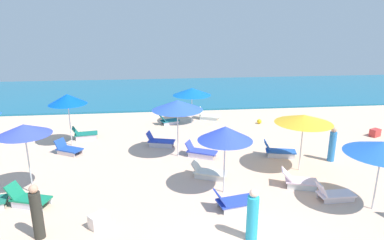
% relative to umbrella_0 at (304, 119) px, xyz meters
% --- Properties ---
extents(ocean, '(60.00, 13.73, 0.12)m').
position_rel_umbrella_0_xyz_m(ocean, '(-3.85, 17.25, -2.21)').
color(ocean, '#176386').
rests_on(ocean, ground_plane).
extents(umbrella_0, '(2.35, 2.35, 2.45)m').
position_rel_umbrella_0_xyz_m(umbrella_0, '(0.00, 0.00, 0.00)').
color(umbrella_0, silver).
rests_on(umbrella_0, ground_plane).
extents(lounge_chair_0_0, '(1.57, 0.91, 0.75)m').
position_rel_umbrella_0_xyz_m(lounge_chair_0_0, '(-0.34, 1.56, -2.00)').
color(lounge_chair_0_0, silver).
rests_on(lounge_chair_0_0, ground_plane).
extents(lounge_chair_0_1, '(1.47, 1.00, 0.69)m').
position_rel_umbrella_0_xyz_m(lounge_chair_0_1, '(-0.68, -1.45, -2.00)').
color(lounge_chair_0_1, silver).
rests_on(lounge_chair_0_1, ground_plane).
extents(umbrella_1, '(2.33, 2.33, 2.71)m').
position_rel_umbrella_0_xyz_m(umbrella_1, '(-5.02, 2.14, 0.20)').
color(umbrella_1, silver).
rests_on(umbrella_1, ground_plane).
extents(lounge_chair_1_0, '(1.50, 0.92, 0.74)m').
position_rel_umbrella_0_xyz_m(lounge_chair_1_0, '(-5.85, 3.57, -2.00)').
color(lounge_chair_1_0, silver).
rests_on(lounge_chair_1_0, ground_plane).
extents(lounge_chair_1_1, '(1.56, 1.18, 0.69)m').
position_rel_umbrella_0_xyz_m(lounge_chair_1_1, '(-3.99, 1.96, -2.02)').
color(lounge_chair_1_1, silver).
rests_on(lounge_chair_1_1, ground_plane).
extents(umbrella_2, '(1.85, 1.85, 2.66)m').
position_rel_umbrella_0_xyz_m(umbrella_2, '(-10.61, -0.80, 0.19)').
color(umbrella_2, silver).
rests_on(umbrella_2, ground_plane).
extents(lounge_chair_2_1, '(1.55, 1.00, 0.77)m').
position_rel_umbrella_0_xyz_m(lounge_chair_2_1, '(-10.46, -1.69, -1.99)').
color(lounge_chair_2_1, silver).
rests_on(lounge_chair_2_1, ground_plane).
extents(umbrella_3, '(1.97, 1.97, 2.56)m').
position_rel_umbrella_0_xyz_m(umbrella_3, '(-3.60, -1.52, 0.03)').
color(umbrella_3, silver).
rests_on(umbrella_3, ground_plane).
extents(lounge_chair_3_0, '(1.54, 0.92, 0.70)m').
position_rel_umbrella_0_xyz_m(lounge_chair_3_0, '(-3.48, -2.66, -2.02)').
color(lounge_chair_3_0, silver).
rests_on(lounge_chair_3_0, ground_plane).
extents(lounge_chair_3_1, '(1.52, 1.10, 0.66)m').
position_rel_umbrella_0_xyz_m(lounge_chair_3_1, '(-3.99, -0.25, -2.03)').
color(lounge_chair_3_1, silver).
rests_on(lounge_chair_3_1, ground_plane).
extents(umbrella_5, '(2.36, 2.36, 2.42)m').
position_rel_umbrella_0_xyz_m(umbrella_5, '(1.17, -3.23, -0.07)').
color(umbrella_5, silver).
rests_on(umbrella_5, ground_plane).
extents(lounge_chair_5_1, '(1.37, 0.59, 0.72)m').
position_rel_umbrella_0_xyz_m(lounge_chair_5_1, '(0.14, -2.53, -2.03)').
color(lounge_chair_5_1, silver).
rests_on(lounge_chair_5_1, ground_plane).
extents(umbrella_6, '(1.87, 1.87, 2.68)m').
position_rel_umbrella_0_xyz_m(umbrella_6, '(-10.32, 4.20, 0.15)').
color(umbrella_6, silver).
rests_on(umbrella_6, ground_plane).
extents(lounge_chair_6_0, '(1.39, 1.15, 0.68)m').
position_rel_umbrella_0_xyz_m(lounge_chair_6_0, '(-10.24, 3.03, -2.02)').
color(lounge_chair_6_0, silver).
rests_on(lounge_chair_6_0, ground_plane).
extents(lounge_chair_6_1, '(1.38, 0.84, 0.68)m').
position_rel_umbrella_0_xyz_m(lounge_chair_6_1, '(-9.90, 5.23, -2.01)').
color(lounge_chair_6_1, silver).
rests_on(lounge_chair_6_1, ground_plane).
extents(umbrella_7, '(2.35, 2.35, 2.25)m').
position_rel_umbrella_0_xyz_m(umbrella_7, '(-3.77, 7.34, -0.25)').
color(umbrella_7, silver).
rests_on(umbrella_7, ground_plane).
extents(lounge_chair_7_0, '(1.38, 0.96, 0.69)m').
position_rel_umbrella_0_xyz_m(lounge_chair_7_0, '(-5.25, 7.37, -2.03)').
color(lounge_chair_7_0, silver).
rests_on(lounge_chair_7_0, ground_plane).
extents(lounge_chair_7_1, '(1.52, 1.14, 0.74)m').
position_rel_umbrella_0_xyz_m(lounge_chair_7_1, '(-2.63, 8.17, -2.03)').
color(lounge_chair_7_1, silver).
rests_on(lounge_chair_7_1, ground_plane).
extents(beachgoer_0, '(0.48, 0.48, 1.60)m').
position_rel_umbrella_0_xyz_m(beachgoer_0, '(-3.36, -4.35, -1.52)').
color(beachgoer_0, '#239FC9').
rests_on(beachgoer_0, ground_plane).
extents(beachgoer_1, '(0.40, 0.40, 1.70)m').
position_rel_umbrella_0_xyz_m(beachgoer_1, '(-9.50, -3.58, -1.46)').
color(beachgoer_1, '#2E2E28').
rests_on(beachgoer_1, ground_plane).
extents(beachgoer_2, '(0.43, 0.43, 1.61)m').
position_rel_umbrella_0_xyz_m(beachgoer_2, '(1.85, 0.79, -1.50)').
color(beachgoer_2, '#2A78C7').
rests_on(beachgoer_2, ground_plane).
extents(cooler_box_0, '(0.67, 0.65, 0.43)m').
position_rel_umbrella_0_xyz_m(cooler_box_0, '(-7.86, -3.23, -2.06)').
color(cooler_box_0, silver).
rests_on(cooler_box_0, ground_plane).
extents(beach_ball_1, '(0.29, 0.29, 0.29)m').
position_rel_umbrella_0_xyz_m(beach_ball_1, '(0.40, 6.81, -2.13)').
color(beach_ball_1, yellow).
rests_on(beach_ball_1, ground_plane).
extents(cooler_box_2, '(0.66, 0.57, 0.42)m').
position_rel_umbrella_0_xyz_m(cooler_box_2, '(6.03, 3.73, -2.07)').
color(cooler_box_2, red).
rests_on(cooler_box_2, ground_plane).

